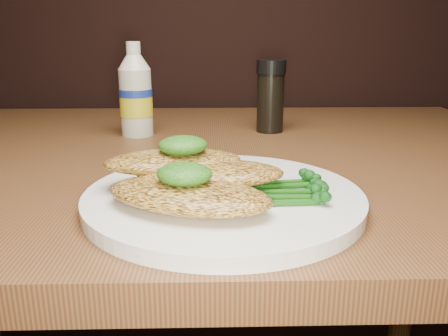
{
  "coord_description": "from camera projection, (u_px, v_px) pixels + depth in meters",
  "views": [
    {
      "loc": [
        0.04,
        0.34,
        0.94
      ],
      "look_at": [
        0.06,
        0.82,
        0.79
      ],
      "focal_mm": 37.52,
      "sensor_mm": 36.0,
      "label": 1
    }
  ],
  "objects": [
    {
      "name": "pepper_grinder",
      "position": [
        270.0,
        96.0,
        0.85
      ],
      "size": [
        0.06,
        0.06,
        0.13
      ],
      "primitive_type": null,
      "rotation": [
        0.0,
        0.0,
        0.23
      ],
      "color": "black",
      "rests_on": "dining_table"
    },
    {
      "name": "chicken_back",
      "position": [
        173.0,
        161.0,
        0.51
      ],
      "size": [
        0.16,
        0.09,
        0.02
      ],
      "primitive_type": "ellipsoid",
      "rotation": [
        0.0,
        0.0,
        0.13
      ],
      "color": "gold",
      "rests_on": "plate"
    },
    {
      "name": "plate",
      "position": [
        224.0,
        198.0,
        0.51
      ],
      "size": [
        0.3,
        0.3,
        0.02
      ],
      "primitive_type": "cylinder",
      "color": "white",
      "rests_on": "dining_table"
    },
    {
      "name": "pesto_front",
      "position": [
        185.0,
        174.0,
        0.45
      ],
      "size": [
        0.07,
        0.07,
        0.02
      ],
      "primitive_type": "ellipsoid",
      "rotation": [
        0.0,
        0.0,
        -0.34
      ],
      "color": "#133307",
      "rests_on": "chicken_front"
    },
    {
      "name": "mayo_bottle",
      "position": [
        135.0,
        90.0,
        0.81
      ],
      "size": [
        0.07,
        0.07,
        0.16
      ],
      "primitive_type": null,
      "rotation": [
        0.0,
        0.0,
        0.34
      ],
      "color": "beige",
      "rests_on": "dining_table"
    },
    {
      "name": "broccolini_bundle",
      "position": [
        272.0,
        185.0,
        0.49
      ],
      "size": [
        0.15,
        0.12,
        0.02
      ],
      "primitive_type": null,
      "rotation": [
        0.0,
        0.0,
        -0.08
      ],
      "color": "#195212",
      "rests_on": "plate"
    },
    {
      "name": "pesto_back",
      "position": [
        183.0,
        145.0,
        0.51
      ],
      "size": [
        0.06,
        0.06,
        0.02
      ],
      "primitive_type": "ellipsoid",
      "rotation": [
        0.0,
        0.0,
        0.18
      ],
      "color": "#133307",
      "rests_on": "chicken_back"
    },
    {
      "name": "chicken_mid",
      "position": [
        210.0,
        173.0,
        0.5
      ],
      "size": [
        0.16,
        0.08,
        0.02
      ],
      "primitive_type": "ellipsoid",
      "rotation": [
        0.0,
        0.0,
        0.01
      ],
      "color": "gold",
      "rests_on": "plate"
    },
    {
      "name": "chicken_front",
      "position": [
        189.0,
        195.0,
        0.45
      ],
      "size": [
        0.19,
        0.14,
        0.03
      ],
      "primitive_type": "ellipsoid",
      "rotation": [
        0.0,
        0.0,
        -0.37
      ],
      "color": "gold",
      "rests_on": "plate"
    }
  ]
}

